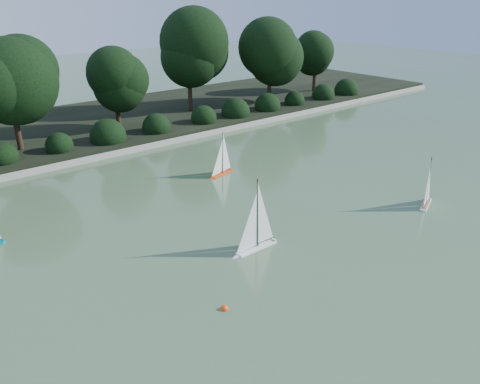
{
  "coord_description": "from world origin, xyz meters",
  "views": [
    {
      "loc": [
        -7.08,
        -6.15,
        5.36
      ],
      "look_at": [
        -0.11,
        2.28,
        0.7
      ],
      "focal_mm": 35.0,
      "sensor_mm": 36.0,
      "label": 1
    }
  ],
  "objects_px": {
    "sailboat_white_a": "(253,239)",
    "sailboat_orange": "(220,168)",
    "race_buoy": "(225,309)",
    "sailboat_white_b": "(428,197)"
  },
  "relations": [
    {
      "from": "sailboat_white_a",
      "to": "sailboat_orange",
      "type": "xyz_separation_m",
      "value": [
        2.31,
        4.26,
        -0.04
      ]
    },
    {
      "from": "sailboat_white_b",
      "to": "sailboat_orange",
      "type": "relative_size",
      "value": 0.98
    },
    {
      "from": "sailboat_white_b",
      "to": "sailboat_orange",
      "type": "height_order",
      "value": "sailboat_orange"
    },
    {
      "from": "sailboat_orange",
      "to": "race_buoy",
      "type": "bearing_deg",
      "value": -126.67
    },
    {
      "from": "sailboat_white_b",
      "to": "race_buoy",
      "type": "height_order",
      "value": "sailboat_white_b"
    },
    {
      "from": "sailboat_white_b",
      "to": "sailboat_orange",
      "type": "distance_m",
      "value": 6.2
    },
    {
      "from": "sailboat_white_b",
      "to": "race_buoy",
      "type": "distance_m",
      "value": 7.16
    },
    {
      "from": "sailboat_white_b",
      "to": "sailboat_orange",
      "type": "bearing_deg",
      "value": 119.27
    },
    {
      "from": "sailboat_white_b",
      "to": "sailboat_white_a",
      "type": "bearing_deg",
      "value": 167.81
    },
    {
      "from": "sailboat_white_a",
      "to": "race_buoy",
      "type": "bearing_deg",
      "value": -144.73
    }
  ]
}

